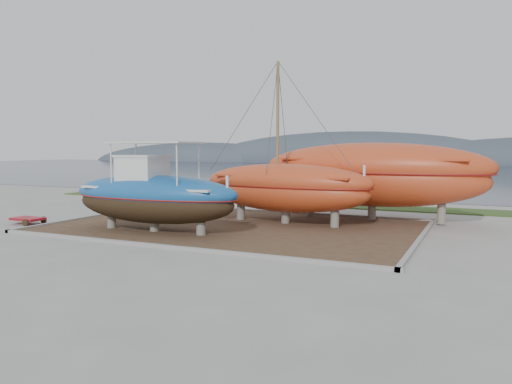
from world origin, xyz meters
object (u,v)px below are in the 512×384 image
at_px(blue_caique, 154,187).
at_px(orange_sailboat, 286,143).
at_px(orange_bare_hull, 372,182).
at_px(red_trailer, 28,221).
at_px(white_dinghy, 142,207).

xyz_separation_m(blue_caique, orange_sailboat, (4.78, 5.08, 2.12)).
bearing_deg(orange_bare_hull, orange_sailboat, -138.53).
relative_size(blue_caique, orange_sailboat, 0.92).
relative_size(orange_bare_hull, red_trailer, 5.10).
height_order(white_dinghy, red_trailer, white_dinghy).
bearing_deg(orange_bare_hull, white_dinghy, -157.37).
xyz_separation_m(orange_bare_hull, red_trailer, (-16.41, -9.03, -1.97)).
xyz_separation_m(blue_caique, white_dinghy, (-3.53, 3.66, -1.57)).
bearing_deg(red_trailer, orange_sailboat, 25.88).
bearing_deg(blue_caique, orange_sailboat, 45.53).
relative_size(orange_sailboat, red_trailer, 3.86).
bearing_deg(blue_caique, red_trailer, -176.06).
height_order(blue_caique, orange_bare_hull, blue_caique).
height_order(blue_caique, white_dinghy, blue_caique).
xyz_separation_m(orange_sailboat, red_trailer, (-12.49, -5.77, -4.15)).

